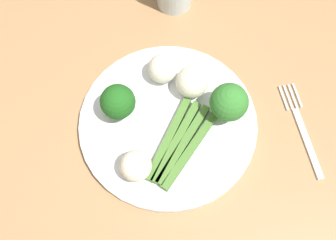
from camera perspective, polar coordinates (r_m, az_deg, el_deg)
ground_plane at (r=1.31m, az=0.01°, el=-15.02°), size 6.00×6.00×0.02m
dining_table at (r=0.70m, az=0.02°, el=-7.61°), size 1.26×0.87×0.72m
plate at (r=0.61m, az=0.00°, el=-0.46°), size 0.28×0.28×0.01m
asparagus_bundle at (r=0.58m, az=1.77°, el=-3.55°), size 0.14×0.14×0.01m
broccoli_near_center at (r=0.58m, az=-7.46°, el=2.66°), size 0.05×0.05×0.07m
broccoli_left at (r=0.58m, az=9.04°, el=2.57°), size 0.06×0.06×0.07m
cauliflower_edge at (r=0.61m, az=3.61°, el=5.68°), size 0.05×0.05×0.05m
cauliflower_back at (r=0.62m, az=-0.85°, el=7.64°), size 0.05×0.05×0.05m
cauliflower_front at (r=0.56m, az=-4.82°, el=-6.80°), size 0.05×0.05×0.05m
fork at (r=0.65m, az=19.27°, el=-1.14°), size 0.03×0.17×0.00m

